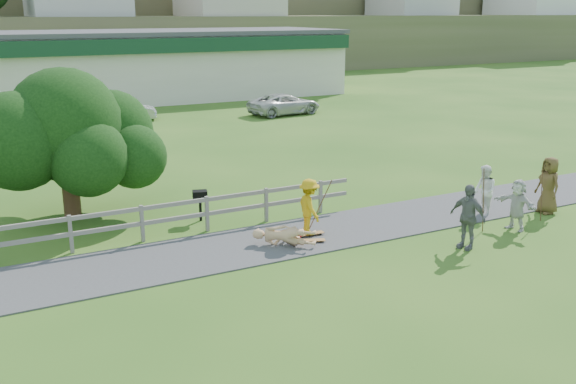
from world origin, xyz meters
The scene contains 20 objects.
ground centered at (0.00, 0.00, 0.00)m, with size 260.00×260.00×0.00m, color #2B5819.
path centered at (0.00, 1.50, 0.02)m, with size 34.00×3.00×0.04m, color #3A3A3D.
fence centered at (-4.62, 3.30, 0.72)m, with size 15.05×0.10×1.10m.
strip_mall centered at (4.00, 34.94, 2.58)m, with size 32.50×10.75×5.10m.
skater_rider centered at (0.48, 1.37, 0.84)m, with size 1.09×0.62×1.68m, color gold.
skater_fallen centered at (-0.56, 0.99, 0.33)m, with size 1.81×0.43×0.66m, color tan.
spectator_a centered at (6.58, 0.55, 0.84)m, with size 0.82×0.64×1.68m, color white.
spectator_b centered at (3.96, -1.49, 0.94)m, with size 1.10×0.46×1.87m, color slate.
spectator_c centered at (8.66, -0.22, 0.95)m, with size 0.93×0.60×1.90m, color brown.
spectator_d centered at (6.43, -0.99, 0.80)m, with size 1.48×0.47×1.60m, color beige.
car_silver centered at (0.92, 25.07, 0.62)m, with size 1.31×3.76×1.24m, color #A8A9B0.
car_white centered at (10.72, 22.68, 0.67)m, with size 2.24×4.85×1.35m, color silver.
tree centered at (-5.41, 6.56, 2.15)m, with size 5.74×5.74×4.31m, color black, non-canonical shape.
bbq centered at (-1.84, 4.34, 0.50)m, with size 0.46×0.35×1.00m, color black, non-canonical shape.
longboard_rider centered at (0.48, 1.37, 0.05)m, with size 0.93×0.23×0.10m, color olive, non-canonical shape.
longboard_fallen centered at (0.24, 0.89, 0.05)m, with size 0.87×0.21×0.10m, color olive, non-canonical shape.
helmet centered at (0.04, 1.34, 0.14)m, with size 0.29×0.29×0.29m, color #B0051E.
pole_rider centered at (1.08, 1.77, 0.87)m, with size 0.03×0.03×1.75m, color #523320.
pole_spec_left centered at (5.35, -0.66, 1.00)m, with size 0.03×0.03×2.00m, color #523320.
pole_spec_right centered at (7.74, -0.75, 0.87)m, with size 0.03×0.03×1.74m, color #523320.
Camera 1 is at (-8.46, -14.28, 6.48)m, focal length 40.00 mm.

